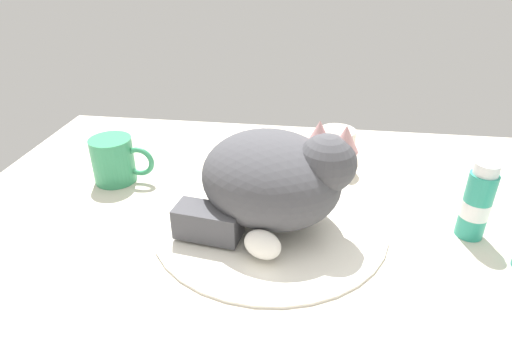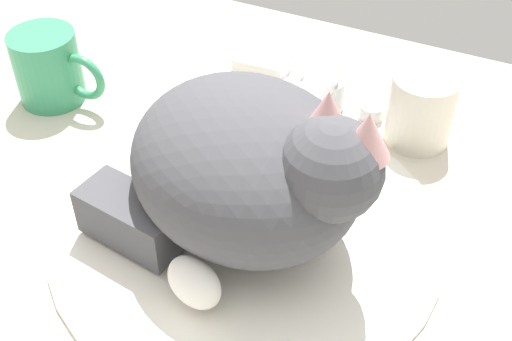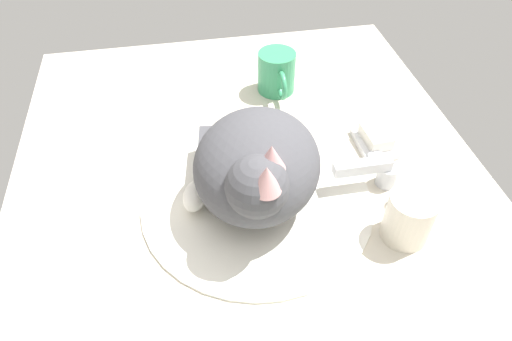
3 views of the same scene
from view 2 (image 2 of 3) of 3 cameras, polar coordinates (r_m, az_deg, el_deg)
name	(u,v)px [view 2 (image 2 of 3)]	position (r cm, az deg, el deg)	size (l,w,h in cm)	color
ground_plane	(247,240)	(67.18, -0.80, -5.90)	(110.00, 82.50, 3.00)	beige
sink_basin	(246,227)	(65.74, -0.81, -4.74)	(37.89, 37.89, 0.96)	white
faucet	(325,96)	(79.01, 5.84, 6.27)	(13.27, 11.58, 5.77)	silver
cat	(251,169)	(59.56, -0.42, 0.15)	(28.10, 25.93, 17.11)	#4C4C51
coffee_mug	(50,68)	(83.91, -16.98, 8.28)	(11.93, 7.79, 8.70)	#389966
rinse_cup	(421,109)	(76.17, 13.71, 5.04)	(7.18, 7.18, 8.19)	silver
soap_dish	(261,76)	(85.55, 0.47, 7.92)	(9.00, 6.40, 1.20)	white
soap_bar	(262,64)	(84.59, 0.47, 8.92)	(6.45, 4.28, 2.31)	white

